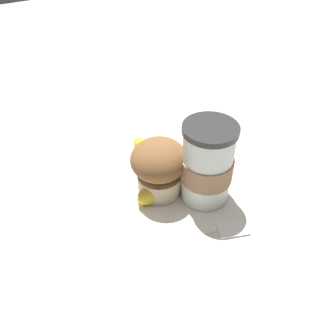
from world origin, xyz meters
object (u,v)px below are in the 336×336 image
(banana, at_px, (153,168))
(sugar_packet, at_px, (233,228))
(coffee_cup, at_px, (207,164))
(muffin, at_px, (159,166))

(banana, relative_size, sugar_packet, 3.46)
(coffee_cup, height_order, sugar_packet, coffee_cup)
(coffee_cup, height_order, banana, coffee_cup)
(coffee_cup, xyz_separation_m, banana, (0.05, -0.10, -0.06))
(sugar_packet, bearing_deg, coffee_cup, -96.33)
(coffee_cup, xyz_separation_m, sugar_packet, (0.01, 0.09, -0.07))
(muffin, relative_size, sugar_packet, 2.19)
(muffin, bearing_deg, banana, -106.69)
(coffee_cup, distance_m, banana, 0.12)
(muffin, distance_m, sugar_packet, 0.16)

